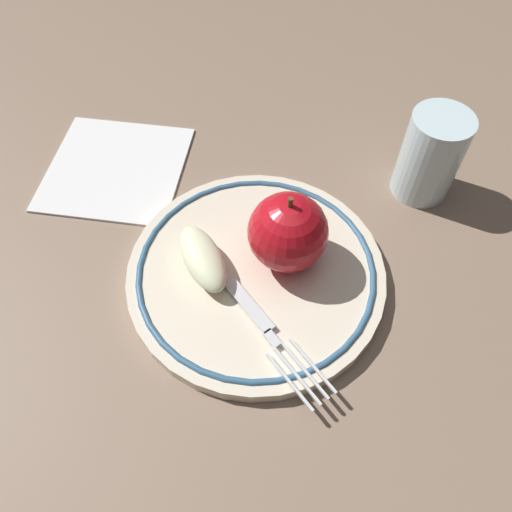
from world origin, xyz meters
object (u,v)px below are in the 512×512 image
plate (256,273)px  napkin_folded (116,167)px  apple_slice_front (203,258)px  fork (257,320)px  drinking_glass (430,156)px  apple_red_whole (288,232)px

plate → napkin_folded: size_ratio=1.63×
plate → apple_slice_front: 0.05m
fork → drinking_glass: size_ratio=1.68×
plate → fork: bearing=-8.5°
apple_red_whole → drinking_glass: bearing=115.2°
apple_slice_front → drinking_glass: (-0.08, 0.24, 0.02)m
apple_slice_front → fork: size_ratio=0.49×
apple_slice_front → fork: (0.06, 0.04, -0.01)m
apple_slice_front → napkin_folded: size_ratio=0.52×
plate → drinking_glass: 0.22m
drinking_glass → napkin_folded: 0.34m
plate → drinking_glass: drinking_glass is taller
plate → fork: fork is taller
apple_slice_front → napkin_folded: bearing=12.3°
fork → drinking_glass: 0.25m
drinking_glass → apple_slice_front: bearing=-72.5°
apple_slice_front → drinking_glass: drinking_glass is taller
apple_slice_front → fork: bearing=-164.4°
plate → apple_red_whole: apple_red_whole is taller
plate → napkin_folded: plate is taller
plate → apple_red_whole: bearing=107.8°
plate → apple_slice_front: apple_slice_front is taller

